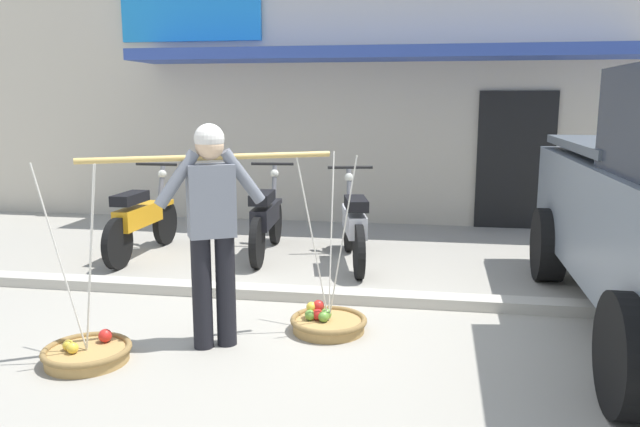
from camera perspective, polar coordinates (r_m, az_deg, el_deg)
The scene contains 9 objects.
ground_plane at distance 5.30m, azimuth -2.96°, elevation -10.17°, with size 90.00×90.00×0.00m, color #9E998C.
sidewalk_curb at distance 5.94m, azimuth -1.50°, elevation -7.40°, with size 20.00×0.24×0.10m, color #BAB4A5.
fruit_vendor at distance 4.67m, azimuth -9.91°, elevation -0.66°, with size 1.65×0.93×1.70m.
fruit_basket_left_side at distance 4.87m, azimuth -20.61°, elevation -11.82°, with size 0.63×0.63×1.45m.
fruit_basket_right_side at distance 5.14m, azimuth 0.71°, elevation -9.91°, with size 0.63×0.63×1.45m.
motorcycle_nearest_shop at distance 7.73m, azimuth -16.10°, elevation -0.54°, with size 0.54×1.82×1.09m.
motorcycle_second_in_row at distance 7.51m, azimuth -4.95°, elevation -0.49°, with size 0.54×1.82×1.09m.
motorcycle_third_in_row at distance 7.08m, azimuth 3.11°, elevation -1.12°, with size 0.59×1.80×1.09m.
storefront_building at distance 11.89m, azimuth 6.58°, elevation 11.43°, with size 13.00×6.00×4.20m.
Camera 1 is at (1.08, -4.85, 1.85)m, focal length 34.85 mm.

